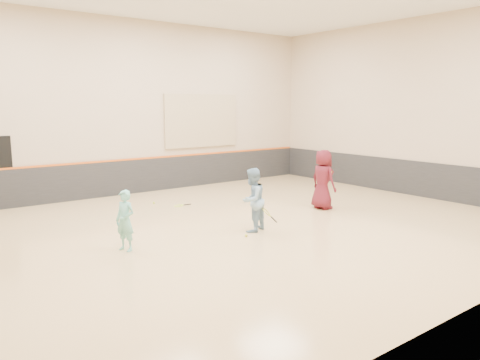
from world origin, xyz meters
TOP-DOWN VIEW (x-y plane):
  - room at (0.00, 0.00)m, footprint 15.04×12.04m
  - wainscot_back at (0.00, 5.97)m, footprint 14.90×0.04m
  - wainscot_right at (7.47, 0.00)m, footprint 0.04×11.90m
  - accent_stripe at (0.00, 5.96)m, footprint 14.90×0.03m
  - acoustic_panel at (2.80, 5.95)m, footprint 3.20×0.08m
  - girl at (-3.01, -0.03)m, footprint 0.48×0.57m
  - instructor at (0.13, -0.47)m, footprint 0.94×0.84m
  - young_man at (3.41, 0.23)m, footprint 0.59×0.89m
  - held_racket at (0.39, -0.70)m, footprint 0.45×0.45m
  - spare_racket at (0.11, 3.16)m, footprint 0.66×0.66m
  - ball_under_racket at (-0.31, -0.78)m, footprint 0.07×0.07m
  - ball_in_hand at (3.49, -0.02)m, footprint 0.07×0.07m
  - ball_beside_spare at (-0.34, 3.93)m, footprint 0.07×0.07m

SIDE VIEW (x-z plane):
  - ball_under_racket at x=-0.31m, z-range 0.00..0.07m
  - ball_beside_spare at x=-0.34m, z-range 0.00..0.07m
  - spare_racket at x=0.11m, z-range 0.00..0.12m
  - held_racket at x=0.39m, z-range 0.27..0.72m
  - wainscot_back at x=0.00m, z-range 0.00..1.20m
  - wainscot_right at x=7.47m, z-range 0.00..1.20m
  - girl at x=-3.01m, z-range 0.00..1.32m
  - instructor at x=0.13m, z-range 0.00..1.58m
  - room at x=0.00m, z-range -2.30..3.92m
  - young_man at x=3.41m, z-range 0.00..1.79m
  - ball_in_hand at x=3.49m, z-range 1.11..1.17m
  - accent_stripe at x=0.00m, z-range 1.19..1.25m
  - acoustic_panel at x=2.80m, z-range 1.50..3.50m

